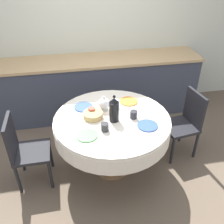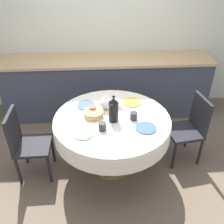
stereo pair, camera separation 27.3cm
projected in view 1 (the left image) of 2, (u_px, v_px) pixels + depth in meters
name	position (u px, v px, depth m)	size (l,w,h in m)	color
ground_plane	(112.00, 167.00, 3.21)	(12.00, 12.00, 0.00)	brown
wall_back	(92.00, 30.00, 3.86)	(7.00, 0.05, 2.60)	beige
kitchen_counter	(97.00, 87.00, 4.04)	(3.24, 0.64, 0.95)	#383D4C
dining_table	(112.00, 127.00, 2.85)	(1.32, 1.32, 0.77)	olive
chair_left	(185.00, 121.00, 3.21)	(0.46, 0.46, 0.89)	black
chair_right	(24.00, 148.00, 2.77)	(0.41, 0.41, 0.89)	black
plate_near_left	(87.00, 135.00, 2.51)	(0.22, 0.22, 0.01)	#5BA85B
cup_near_left	(105.00, 127.00, 2.57)	(0.08, 0.08, 0.09)	#28282D
plate_near_right	(147.00, 125.00, 2.65)	(0.22, 0.22, 0.01)	#3856AD
cup_near_right	(134.00, 115.00, 2.76)	(0.08, 0.08, 0.09)	#28282D
plate_far_left	(83.00, 107.00, 2.96)	(0.22, 0.22, 0.01)	#3856AD
cup_far_left	(92.00, 111.00, 2.82)	(0.08, 0.08, 0.09)	#CC4C3D
plate_far_right	(129.00, 101.00, 3.07)	(0.22, 0.22, 0.01)	orange
cup_far_right	(116.00, 104.00, 2.95)	(0.08, 0.08, 0.09)	white
coffee_carafe	(114.00, 110.00, 2.67)	(0.11, 0.11, 0.32)	black
teapot	(104.00, 104.00, 2.88)	(0.19, 0.14, 0.18)	white
bread_basket	(93.00, 115.00, 2.77)	(0.22, 0.22, 0.07)	tan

